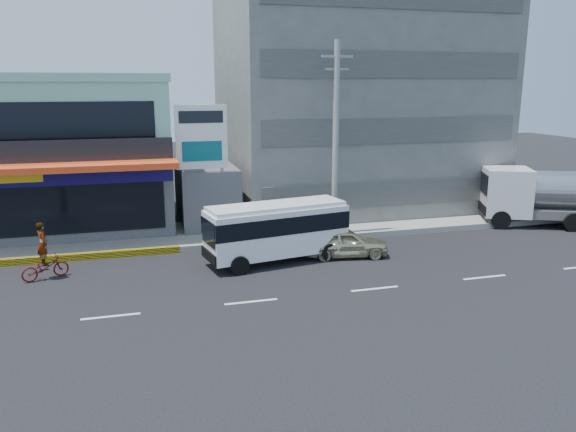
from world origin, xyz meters
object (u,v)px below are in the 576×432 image
(minibus, at_px, (277,227))
(motorcycle_rider, at_px, (44,260))
(concrete_building, at_px, (353,98))
(tanker_truck, at_px, (552,196))
(shop_building, at_px, (55,156))
(satellite_dish, at_px, (208,166))
(sedan, at_px, (345,243))
(utility_pole_near, at_px, (336,140))
(billboard, at_px, (202,144))

(minibus, relative_size, motorcycle_rider, 2.75)
(concrete_building, relative_size, tanker_truck, 1.88)
(shop_building, height_order, satellite_dish, shop_building)
(sedan, bearing_deg, minibus, 96.68)
(minibus, height_order, tanker_truck, tanker_truck)
(utility_pole_near, bearing_deg, shop_building, 154.94)
(shop_building, xyz_separation_m, tanker_truck, (26.83, -7.30, -2.25))
(shop_building, distance_m, satellite_dish, 8.54)
(shop_building, xyz_separation_m, utility_pole_near, (14.00, -6.55, 1.15))
(shop_building, xyz_separation_m, concrete_building, (18.00, 1.05, 3.00))
(minibus, bearing_deg, motorcycle_rider, 178.26)
(shop_building, bearing_deg, billboard, -32.32)
(shop_building, distance_m, utility_pole_near, 15.50)
(utility_pole_near, xyz_separation_m, motorcycle_rider, (-13.68, -2.62, -4.35))
(motorcycle_rider, bearing_deg, utility_pole_near, 10.84)
(satellite_dish, bearing_deg, utility_pole_near, -30.96)
(sedan, height_order, tanker_truck, tanker_truck)
(concrete_building, xyz_separation_m, tanker_truck, (8.83, -8.36, -5.26))
(sedan, xyz_separation_m, tanker_truck, (13.42, 2.32, 1.06))
(concrete_building, height_order, motorcycle_rider, concrete_building)
(billboard, xyz_separation_m, motorcycle_rider, (-7.18, -4.42, -4.13))
(satellite_dish, relative_size, billboard, 0.22)
(billboard, xyz_separation_m, tanker_truck, (19.33, -2.56, -3.18))
(sedan, distance_m, motorcycle_rider, 13.10)
(minibus, bearing_deg, sedan, -2.71)
(utility_pole_near, height_order, motorcycle_rider, utility_pole_near)
(utility_pole_near, bearing_deg, billboard, 164.52)
(minibus, bearing_deg, shop_building, 137.02)
(shop_building, xyz_separation_m, billboard, (7.50, -4.75, 0.93))
(concrete_building, height_order, satellite_dish, concrete_building)
(shop_building, height_order, tanker_truck, shop_building)
(concrete_building, height_order, billboard, concrete_building)
(concrete_building, bearing_deg, minibus, -126.72)
(sedan, relative_size, tanker_truck, 0.47)
(shop_building, xyz_separation_m, minibus, (10.16, -9.46, -2.40))
(billboard, distance_m, motorcycle_rider, 9.39)
(concrete_building, relative_size, sedan, 4.01)
(concrete_building, height_order, minibus, concrete_building)
(tanker_truck, relative_size, motorcycle_rider, 3.50)
(motorcycle_rider, bearing_deg, satellite_dish, 38.99)
(billboard, xyz_separation_m, minibus, (2.66, -4.72, -3.33))
(utility_pole_near, distance_m, minibus, 5.99)
(tanker_truck, xyz_separation_m, motorcycle_rider, (-26.51, -1.86, -0.94))
(satellite_dish, height_order, minibus, satellite_dish)
(billboard, distance_m, utility_pole_near, 6.75)
(sedan, bearing_deg, concrete_building, -13.88)
(utility_pole_near, bearing_deg, minibus, -142.80)
(shop_building, height_order, utility_pole_near, utility_pole_near)
(satellite_dish, xyz_separation_m, minibus, (2.16, -6.52, -1.98))
(shop_building, distance_m, sedan, 16.83)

